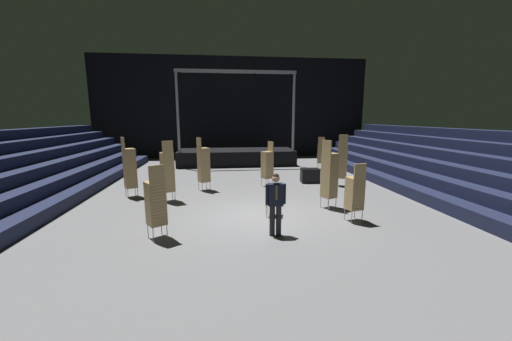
% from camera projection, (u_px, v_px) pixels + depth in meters
% --- Properties ---
extents(ground_plane, '(22.00, 30.00, 0.10)m').
position_uv_depth(ground_plane, '(254.00, 217.00, 9.92)').
color(ground_plane, slate).
extents(arena_end_wall, '(22.00, 0.30, 8.00)m').
position_uv_depth(arena_end_wall, '(233.00, 108.00, 23.85)').
color(arena_end_wall, black).
rests_on(arena_end_wall, ground_plane).
extents(bleacher_bank_right, '(4.50, 24.00, 2.70)m').
position_uv_depth(bleacher_bank_right, '(470.00, 166.00, 11.66)').
color(bleacher_bank_right, '#191E38').
rests_on(bleacher_bank_right, ground_plane).
extents(stage_riser, '(7.93, 3.03, 6.18)m').
position_uv_depth(stage_riser, '(236.00, 156.00, 20.54)').
color(stage_riser, black).
rests_on(stage_riser, ground_plane).
extents(man_with_tie, '(0.57, 0.24, 1.77)m').
position_uv_depth(man_with_tie, '(276.00, 201.00, 8.03)').
color(man_with_tie, black).
rests_on(man_with_tie, ground_plane).
extents(chair_stack_front_left, '(0.61, 0.61, 2.05)m').
position_uv_depth(chair_stack_front_left, '(156.00, 202.00, 7.83)').
color(chair_stack_front_left, '#B2B5BA').
rests_on(chair_stack_front_left, ground_plane).
extents(chair_stack_front_right, '(0.61, 0.61, 2.05)m').
position_uv_depth(chair_stack_front_right, '(322.00, 153.00, 18.46)').
color(chair_stack_front_right, '#B2B5BA').
rests_on(chair_stack_front_right, ground_plane).
extents(chair_stack_mid_left, '(0.59, 0.59, 2.14)m').
position_uv_depth(chair_stack_mid_left, '(267.00, 164.00, 13.88)').
color(chair_stack_mid_left, '#B2B5BA').
rests_on(chair_stack_mid_left, ground_plane).
extents(chair_stack_mid_right, '(0.58, 0.58, 2.48)m').
position_uv_depth(chair_stack_mid_right, '(342.00, 161.00, 13.87)').
color(chair_stack_mid_right, '#B2B5BA').
rests_on(chair_stack_mid_right, ground_plane).
extents(chair_stack_mid_centre, '(0.58, 0.58, 2.39)m').
position_uv_depth(chair_stack_mid_centre, '(168.00, 171.00, 11.34)').
color(chair_stack_mid_centre, '#B2B5BA').
rests_on(chair_stack_mid_centre, ground_plane).
extents(chair_stack_rear_left, '(0.60, 0.60, 2.48)m').
position_uv_depth(chair_stack_rear_left, '(130.00, 168.00, 11.95)').
color(chair_stack_rear_left, '#B2B5BA').
rests_on(chair_stack_rear_left, ground_plane).
extents(chair_stack_rear_right, '(0.51, 0.51, 1.88)m').
position_uv_depth(chair_stack_rear_right, '(355.00, 192.00, 9.17)').
color(chair_stack_rear_right, '#B2B5BA').
rests_on(chair_stack_rear_right, ground_plane).
extents(chair_stack_rear_centre, '(0.59, 0.59, 2.48)m').
position_uv_depth(chair_stack_rear_centre, '(329.00, 175.00, 10.48)').
color(chair_stack_rear_centre, '#B2B5BA').
rests_on(chair_stack_rear_centre, ground_plane).
extents(chair_stack_aisle_left, '(0.59, 0.59, 2.39)m').
position_uv_depth(chair_stack_aisle_left, '(204.00, 164.00, 13.05)').
color(chair_stack_aisle_left, '#B2B5BA').
rests_on(chair_stack_aisle_left, ground_plane).
extents(equipment_road_case, '(0.94, 0.66, 0.71)m').
position_uv_depth(equipment_road_case, '(310.00, 176.00, 14.83)').
color(equipment_road_case, black).
rests_on(equipment_road_case, ground_plane).
extents(loose_chair_near_man, '(0.55, 0.55, 0.95)m').
position_uv_depth(loose_chair_near_man, '(271.00, 200.00, 9.76)').
color(loose_chair_near_man, '#B2B5BA').
rests_on(loose_chair_near_man, ground_plane).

